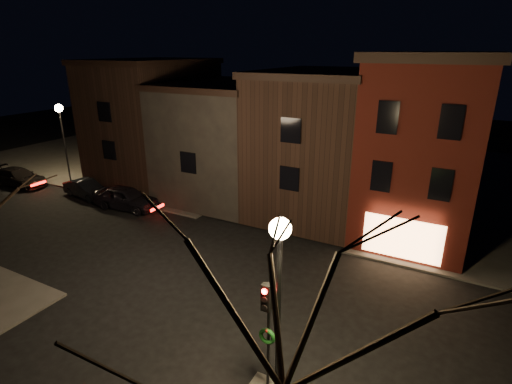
% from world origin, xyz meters
% --- Properties ---
extents(ground, '(120.00, 120.00, 0.00)m').
position_xyz_m(ground, '(0.00, 0.00, 0.00)').
color(ground, black).
rests_on(ground, ground).
extents(sidewalk_far_left, '(30.00, 30.00, 0.12)m').
position_xyz_m(sidewalk_far_left, '(-20.00, 20.00, 0.06)').
color(sidewalk_far_left, '#2D2B28').
rests_on(sidewalk_far_left, ground).
extents(corner_building, '(6.50, 8.50, 10.50)m').
position_xyz_m(corner_building, '(8.00, 9.47, 5.40)').
color(corner_building, '#4F130E').
rests_on(corner_building, ground).
extents(row_building_a, '(7.30, 10.30, 9.40)m').
position_xyz_m(row_building_a, '(1.50, 10.50, 4.83)').
color(row_building_a, black).
rests_on(row_building_a, ground).
extents(row_building_b, '(7.80, 10.30, 8.40)m').
position_xyz_m(row_building_b, '(-5.75, 10.50, 4.33)').
color(row_building_b, black).
rests_on(row_building_b, ground).
extents(row_building_c, '(7.30, 10.30, 9.90)m').
position_xyz_m(row_building_c, '(-13.00, 10.50, 5.08)').
color(row_building_c, black).
rests_on(row_building_c, ground).
extents(street_lamp_near, '(0.60, 0.60, 6.48)m').
position_xyz_m(street_lamp_near, '(6.20, -6.00, 5.18)').
color(street_lamp_near, black).
rests_on(street_lamp_near, sidewalk_near_right).
extents(street_lamp_far, '(0.60, 0.60, 6.48)m').
position_xyz_m(street_lamp_far, '(-19.00, 6.20, 5.18)').
color(street_lamp_far, black).
rests_on(street_lamp_far, sidewalk_far_left).
extents(traffic_signal, '(0.58, 0.38, 4.05)m').
position_xyz_m(traffic_signal, '(5.60, -5.51, 2.81)').
color(traffic_signal, black).
rests_on(traffic_signal, sidewalk_near_right).
extents(bare_tree_right, '(6.40, 6.40, 8.50)m').
position_xyz_m(bare_tree_right, '(7.50, -8.50, 6.15)').
color(bare_tree_right, black).
rests_on(bare_tree_right, sidewalk_near_right).
extents(parked_car_a, '(4.94, 2.38, 1.63)m').
position_xyz_m(parked_car_a, '(-10.49, 4.22, 0.81)').
color(parked_car_a, black).
rests_on(parked_car_a, ground).
extents(parked_car_b, '(4.32, 1.96, 1.37)m').
position_xyz_m(parked_car_b, '(-14.84, 4.43, 0.69)').
color(parked_car_b, black).
rests_on(parked_car_b, ground).
extents(parked_car_c, '(5.24, 2.46, 1.48)m').
position_xyz_m(parked_car_c, '(-22.12, 3.67, 0.74)').
color(parked_car_c, black).
rests_on(parked_car_c, ground).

